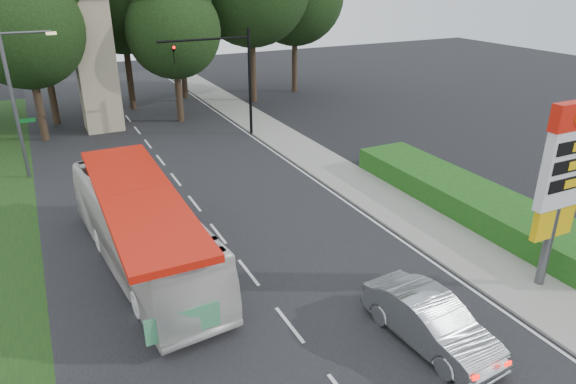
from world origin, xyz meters
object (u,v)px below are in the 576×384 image
gas_station_pylon (564,172)px  transit_bus (142,231)px  streetlight_signs (17,98)px  sedan_silver (430,321)px  traffic_signal_mast (231,68)px  monument (95,57)px

gas_station_pylon → transit_bus: size_ratio=0.61×
streetlight_signs → sedan_silver: (10.48, -20.65, -3.66)m
gas_station_pylon → sedan_silver: 6.81m
streetlight_signs → transit_bus: 13.13m
gas_station_pylon → streetlight_signs: 25.74m
gas_station_pylon → traffic_signal_mast: 22.29m
transit_bus → monument: bearing=80.3°
gas_station_pylon → traffic_signal_mast: bearing=99.1°
traffic_signal_mast → monument: monument is taller
monument → transit_bus: monument is taller
traffic_signal_mast → streetlight_signs: bearing=-171.1°
transit_bus → sedan_silver: (6.88, -8.36, -0.79)m
streetlight_signs → sedan_silver: size_ratio=1.68×
streetlight_signs → sedan_silver: bearing=-63.1°
gas_station_pylon → sedan_silver: gas_station_pylon is taller
traffic_signal_mast → monument: 9.76m
gas_station_pylon → traffic_signal_mast: size_ratio=0.95×
streetlight_signs → sedan_silver: 23.44m
monument → sedan_silver: bearing=-79.1°
traffic_signal_mast → transit_bus: 17.20m
gas_station_pylon → sedan_silver: bearing=-173.7°
streetlight_signs → transit_bus: (3.60, -12.29, -2.87)m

